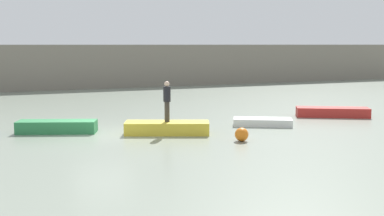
# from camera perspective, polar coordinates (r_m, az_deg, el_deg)

# --- Properties ---
(ground_plane) EXTENTS (120.00, 120.00, 0.00)m
(ground_plane) POSITION_cam_1_polar(r_m,az_deg,el_deg) (21.40, -10.52, -3.16)
(ground_plane) COLOR gray
(embankment_wall) EXTENTS (80.00, 1.20, 3.88)m
(embankment_wall) POSITION_cam_1_polar(r_m,az_deg,el_deg) (43.50, -17.05, 4.56)
(embankment_wall) COLOR gray
(embankment_wall) RESTS_ON ground_plane
(rowboat_green) EXTENTS (3.59, 2.20, 0.55)m
(rowboat_green) POSITION_cam_1_polar(r_m,az_deg,el_deg) (22.41, -15.56, -2.12)
(rowboat_green) COLOR #2D7F47
(rowboat_green) RESTS_ON ground_plane
(rowboat_yellow) EXTENTS (3.82, 2.48, 0.54)m
(rowboat_yellow) POSITION_cam_1_polar(r_m,az_deg,el_deg) (21.32, -2.94, -2.35)
(rowboat_yellow) COLOR gold
(rowboat_yellow) RESTS_ON ground_plane
(rowboat_white) EXTENTS (2.98, 2.32, 0.36)m
(rowboat_white) POSITION_cam_1_polar(r_m,az_deg,el_deg) (23.73, 8.28, -1.64)
(rowboat_white) COLOR white
(rowboat_white) RESTS_ON ground_plane
(rowboat_red) EXTENTS (3.86, 2.79, 0.51)m
(rowboat_red) POSITION_cam_1_polar(r_m,az_deg,el_deg) (27.42, 16.16, -0.47)
(rowboat_red) COLOR red
(rowboat_red) RESTS_ON ground_plane
(person_dark_shirt) EXTENTS (0.32, 0.32, 1.78)m
(person_dark_shirt) POSITION_cam_1_polar(r_m,az_deg,el_deg) (21.14, -2.96, 1.03)
(person_dark_shirt) COLOR #38332D
(person_dark_shirt) RESTS_ON rowboat_yellow
(mooring_buoy) EXTENTS (0.56, 0.56, 0.56)m
(mooring_buoy) POSITION_cam_1_polar(r_m,az_deg,el_deg) (19.81, 5.85, -3.11)
(mooring_buoy) COLOR orange
(mooring_buoy) RESTS_ON ground_plane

